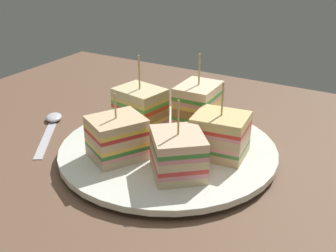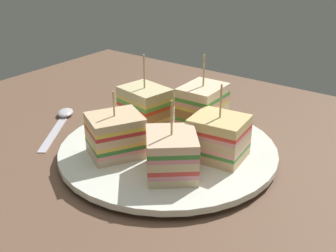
% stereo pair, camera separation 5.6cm
% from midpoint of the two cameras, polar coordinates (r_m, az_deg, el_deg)
% --- Properties ---
extents(ground_plane, '(0.92, 0.73, 0.02)m').
position_cam_midpoint_polar(ground_plane, '(0.58, -2.75, -4.87)').
color(ground_plane, brown).
extents(plate, '(0.29, 0.29, 0.01)m').
position_cam_midpoint_polar(plate, '(0.57, -2.79, -3.31)').
color(plate, white).
rests_on(plate, ground_plane).
extents(sandwich_wedge_0, '(0.05, 0.07, 0.11)m').
position_cam_midpoint_polar(sandwich_wedge_0, '(0.61, 1.34, 2.37)').
color(sandwich_wedge_0, beige).
rests_on(sandwich_wedge_0, plate).
extents(sandwich_wedge_1, '(0.07, 0.06, 0.11)m').
position_cam_midpoint_polar(sandwich_wedge_1, '(0.61, -6.25, 2.15)').
color(sandwich_wedge_1, beige).
rests_on(sandwich_wedge_1, plate).
extents(sandwich_wedge_2, '(0.08, 0.08, 0.08)m').
position_cam_midpoint_polar(sandwich_wedge_2, '(0.54, -9.64, -1.60)').
color(sandwich_wedge_2, beige).
rests_on(sandwich_wedge_2, plate).
extents(sandwich_wedge_3, '(0.09, 0.09, 0.09)m').
position_cam_midpoint_polar(sandwich_wedge_3, '(0.50, -1.88, -3.78)').
color(sandwich_wedge_3, beige).
rests_on(sandwich_wedge_3, plate).
extents(sandwich_wedge_4, '(0.07, 0.06, 0.10)m').
position_cam_midpoint_polar(sandwich_wedge_4, '(0.54, 3.95, -1.27)').
color(sandwich_wedge_4, '#DFBB88').
rests_on(sandwich_wedge_4, plate).
extents(chip_pile, '(0.06, 0.06, 0.02)m').
position_cam_midpoint_polar(chip_pile, '(0.56, -2.21, -2.38)').
color(chip_pile, '#E0CD72').
rests_on(chip_pile, plate).
extents(spoon, '(0.10, 0.13, 0.01)m').
position_cam_midpoint_polar(spoon, '(0.70, -17.34, 0.26)').
color(spoon, silver).
rests_on(spoon, ground_plane).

